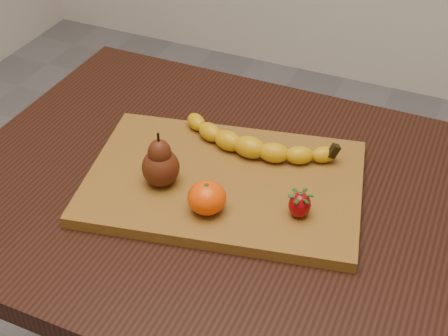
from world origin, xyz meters
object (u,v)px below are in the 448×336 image
at_px(table, 247,236).
at_px(cutting_board, 224,182).
at_px(pear, 160,159).
at_px(mandarin, 207,198).

bearing_deg(table, cutting_board, -178.79).
bearing_deg(cutting_board, table, -10.51).
height_order(cutting_board, pear, pear).
bearing_deg(cutting_board, mandarin, -96.00).
height_order(table, mandarin, mandarin).
distance_m(pear, mandarin, 0.10).
relative_size(cutting_board, pear, 4.69).
xyz_separation_m(cutting_board, mandarin, (0.01, -0.08, 0.04)).
relative_size(cutting_board, mandarin, 7.49).
height_order(table, cutting_board, cutting_board).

